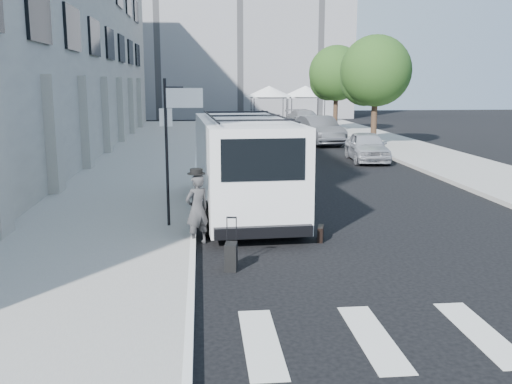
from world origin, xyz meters
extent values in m
plane|color=black|center=(0.00, 0.00, 0.00)|extent=(120.00, 120.00, 0.00)
cube|color=gray|center=(-4.25, 16.00, 0.07)|extent=(4.50, 48.00, 0.15)
cube|color=gray|center=(9.00, 20.00, 0.07)|extent=(4.00, 56.00, 0.15)
cylinder|color=black|center=(-2.60, 3.20, 1.90)|extent=(0.07, 0.07, 3.50)
cube|color=white|center=(-2.60, 3.22, 2.75)|extent=(0.30, 0.03, 0.42)
cube|color=white|center=(-2.15, 3.20, 3.20)|extent=(0.85, 0.06, 0.45)
cylinder|color=black|center=(7.60, 20.00, 1.40)|extent=(0.32, 0.32, 2.80)
sphere|color=#173D13|center=(7.60, 20.00, 4.13)|extent=(3.80, 3.80, 3.80)
sphere|color=#173D13|center=(7.20, 20.60, 3.56)|extent=(2.66, 2.66, 2.66)
cylinder|color=black|center=(7.60, 29.00, 1.40)|extent=(0.32, 0.32, 2.80)
sphere|color=#173D13|center=(7.60, 29.00, 4.13)|extent=(3.80, 3.80, 3.80)
sphere|color=#173D13|center=(7.20, 29.60, 3.56)|extent=(2.66, 2.66, 2.66)
cylinder|color=black|center=(2.60, 36.60, 1.10)|extent=(0.06, 0.06, 2.20)
cylinder|color=black|center=(5.40, 36.60, 1.10)|extent=(0.06, 0.06, 2.20)
cylinder|color=black|center=(2.60, 39.40, 1.10)|extent=(0.06, 0.06, 2.20)
cylinder|color=black|center=(5.40, 39.40, 1.10)|extent=(0.06, 0.06, 2.20)
cube|color=white|center=(4.00, 38.00, 2.25)|extent=(3.00, 3.00, 0.12)
cone|color=white|center=(4.00, 38.00, 2.75)|extent=(4.00, 4.00, 0.90)
cylinder|color=black|center=(5.80, 37.10, 1.10)|extent=(0.06, 0.06, 2.20)
cylinder|color=black|center=(8.60, 37.10, 1.10)|extent=(0.06, 0.06, 2.20)
cylinder|color=black|center=(5.80, 39.90, 1.10)|extent=(0.06, 0.06, 2.20)
cylinder|color=black|center=(8.60, 39.90, 1.10)|extent=(0.06, 0.06, 2.20)
cube|color=white|center=(7.20, 38.50, 2.25)|extent=(3.00, 3.00, 0.12)
cone|color=white|center=(7.20, 38.50, 2.75)|extent=(4.00, 4.00, 0.90)
imported|color=#343436|center=(-1.90, 2.00, 0.79)|extent=(0.69, 0.63, 1.59)
cube|color=black|center=(0.89, 2.00, 0.17)|extent=(0.23, 0.46, 0.34)
cube|color=black|center=(-1.25, 0.16, 0.26)|extent=(0.28, 0.39, 0.53)
cylinder|color=black|center=(-1.31, 0.34, 0.75)|extent=(0.02, 0.02, 0.50)
cylinder|color=black|center=(-1.14, 0.31, 0.75)|extent=(0.02, 0.02, 0.50)
cube|color=black|center=(-1.22, 0.32, 1.00)|extent=(0.20, 0.06, 0.03)
cube|color=white|center=(-0.64, 4.68, 1.40)|extent=(2.61, 6.27, 2.40)
cube|color=white|center=(-0.82, 8.04, 0.86)|extent=(2.22, 1.14, 1.25)
cube|color=black|center=(-0.47, 1.63, 1.94)|extent=(1.83, 0.19, 0.91)
cylinder|color=black|center=(-1.83, 6.79, 0.43)|extent=(0.37, 0.88, 0.87)
cylinder|color=black|center=(0.33, 6.90, 0.43)|extent=(0.37, 0.88, 0.87)
cylinder|color=black|center=(-1.61, 2.57, 0.43)|extent=(0.37, 0.88, 0.87)
cylinder|color=black|center=(0.56, 2.69, 0.43)|extent=(0.37, 0.88, 0.87)
imported|color=#ACAEB5|center=(5.71, 14.79, 0.67)|extent=(1.92, 4.07, 1.35)
imported|color=#4C4D52|center=(5.00, 22.03, 0.80)|extent=(2.34, 5.05, 1.60)
imported|color=#919498|center=(6.01, 32.07, 0.73)|extent=(2.62, 5.22, 1.46)
camera|label=1|loc=(-1.78, -10.37, 3.59)|focal=40.00mm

